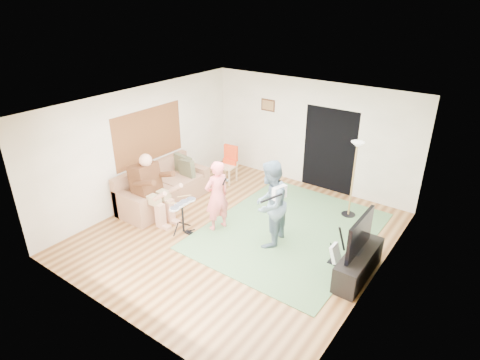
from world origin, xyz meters
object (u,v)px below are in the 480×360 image
object	(u,v)px
guitarist	(270,204)
television	(360,234)
singer	(217,196)
guitar_spare	(336,253)
sofa	(162,191)
tv_cabinet	(358,264)
torchiere_lamp	(355,166)
drum_kit	(183,219)
dining_chair	(228,169)

from	to	relation	value
guitarist	television	xyz separation A→B (m)	(1.77, 0.04, -0.03)
singer	guitar_spare	xyz separation A→B (m)	(2.53, 0.31, -0.54)
singer	guitarist	size ratio (longest dim) A/B	0.87
sofa	tv_cabinet	world-z (taller)	sofa
guitarist	guitar_spare	size ratio (longest dim) A/B	2.22
torchiere_lamp	tv_cabinet	size ratio (longest dim) A/B	1.25
tv_cabinet	television	size ratio (longest dim) A/B	1.36
guitarist	television	world-z (taller)	guitarist
guitarist	guitar_spare	world-z (taller)	guitarist
singer	sofa	bearing A→B (deg)	-76.28
drum_kit	tv_cabinet	xyz separation A→B (m)	(3.50, 0.72, -0.05)
tv_cabinet	guitar_spare	bearing A→B (deg)	167.21
guitar_spare	dining_chair	xyz separation A→B (m)	(-3.77, 1.68, 0.12)
tv_cabinet	torchiere_lamp	bearing A→B (deg)	116.02
sofa	guitarist	size ratio (longest dim) A/B	1.29
tv_cabinet	television	distance (m)	0.60
drum_kit	television	size ratio (longest dim) A/B	0.67
guitar_spare	television	distance (m)	0.76
sofa	tv_cabinet	size ratio (longest dim) A/B	1.62
singer	dining_chair	xyz separation A→B (m)	(-1.24, 1.98, -0.42)
dining_chair	tv_cabinet	world-z (taller)	dining_chair
torchiere_lamp	dining_chair	bearing A→B (deg)	-177.01
sofa	drum_kit	bearing A→B (deg)	-26.55
sofa	guitar_spare	world-z (taller)	sofa
guitar_spare	tv_cabinet	xyz separation A→B (m)	(0.47, -0.11, 0.02)
guitar_spare	tv_cabinet	distance (m)	0.48
sofa	drum_kit	world-z (taller)	sofa
singer	torchiere_lamp	world-z (taller)	torchiere_lamp
drum_kit	torchiere_lamp	distance (m)	3.80
television	guitarist	bearing A→B (deg)	-178.67
guitar_spare	sofa	bearing A→B (deg)	-177.66
guitar_spare	torchiere_lamp	xyz separation A→B (m)	(-0.48, 1.85, 0.97)
drum_kit	singer	size ratio (longest dim) A/B	0.45
sofa	guitarist	world-z (taller)	guitarist
torchiere_lamp	dining_chair	world-z (taller)	torchiere_lamp
guitar_spare	television	bearing A→B (deg)	-14.25
singer	tv_cabinet	xyz separation A→B (m)	(3.00, 0.20, -0.52)
tv_cabinet	guitarist	bearing A→B (deg)	-178.71
sofa	guitar_spare	size ratio (longest dim) A/B	2.85
drum_kit	tv_cabinet	distance (m)	3.57
guitarist	television	distance (m)	1.77
drum_kit	guitar_spare	world-z (taller)	guitar_spare
guitarist	singer	bearing A→B (deg)	-91.30
singer	television	world-z (taller)	singer
television	drum_kit	bearing A→B (deg)	-168.20
drum_kit	guitarist	world-z (taller)	guitarist
dining_chair	guitar_spare	bearing A→B (deg)	-28.14
dining_chair	drum_kit	bearing A→B (deg)	-77.79
singer	guitarist	xyz separation A→B (m)	(1.18, 0.16, 0.11)
dining_chair	television	size ratio (longest dim) A/B	0.94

